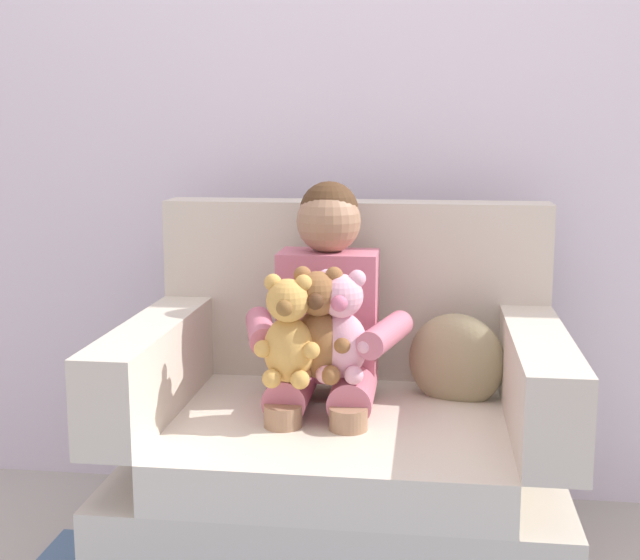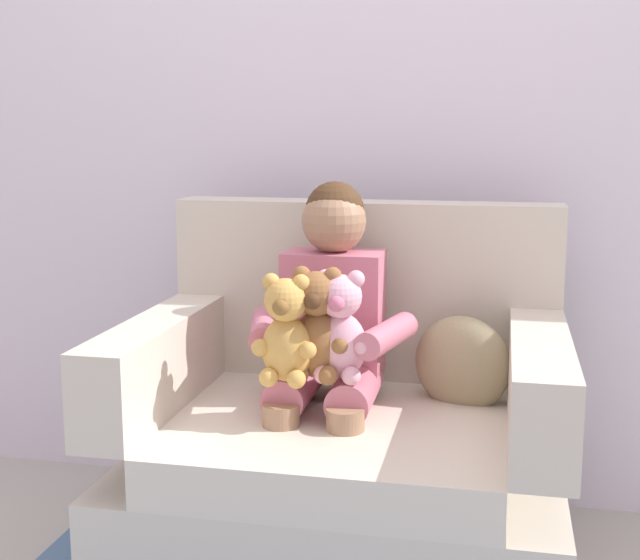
# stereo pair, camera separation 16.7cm
# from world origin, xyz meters

# --- Properties ---
(back_wall) EXTENTS (6.00, 0.10, 2.60)m
(back_wall) POSITION_xyz_m (0.00, 0.62, 1.30)
(back_wall) COLOR silver
(back_wall) RESTS_ON ground
(armchair) EXTENTS (1.10, 0.84, 0.97)m
(armchair) POSITION_xyz_m (0.00, 0.04, 0.32)
(armchair) COLOR beige
(armchair) RESTS_ON ground
(seated_child) EXTENTS (0.45, 0.39, 0.82)m
(seated_child) POSITION_xyz_m (-0.05, 0.06, 0.67)
(seated_child) COLOR #C66B7F
(seated_child) RESTS_ON armchair
(plush_honey) EXTENTS (0.16, 0.13, 0.27)m
(plush_honey) POSITION_xyz_m (-0.12, -0.13, 0.69)
(plush_honey) COLOR gold
(plush_honey) RESTS_ON armchair
(plush_brown) EXTENTS (0.17, 0.14, 0.28)m
(plush_brown) POSITION_xyz_m (-0.05, -0.09, 0.70)
(plush_brown) COLOR brown
(plush_brown) RESTS_ON armchair
(plush_pink) EXTENTS (0.16, 0.13, 0.27)m
(plush_pink) POSITION_xyz_m (0.01, -0.08, 0.69)
(plush_pink) COLOR #EAA8BC
(plush_pink) RESTS_ON armchair
(throw_pillow) EXTENTS (0.28, 0.18, 0.26)m
(throw_pillow) POSITION_xyz_m (0.29, 0.15, 0.56)
(throw_pillow) COLOR #998C66
(throw_pillow) RESTS_ON armchair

